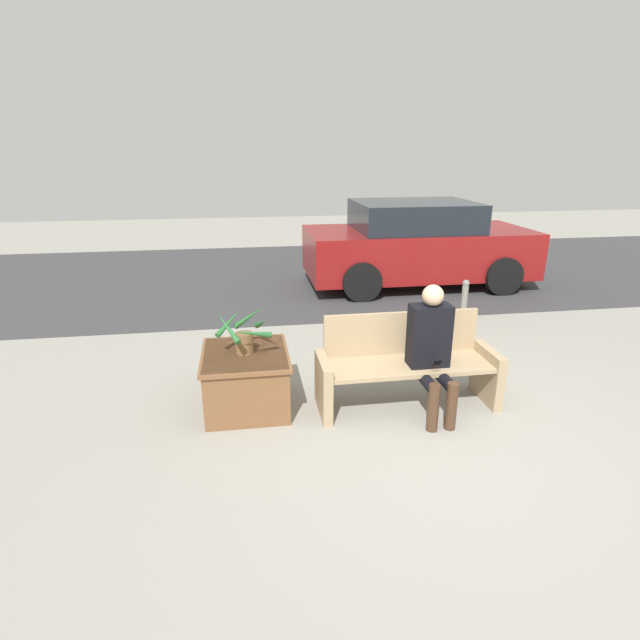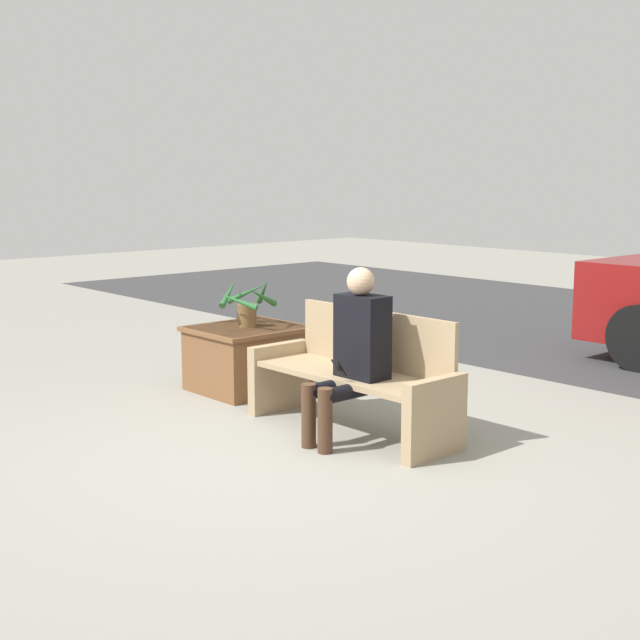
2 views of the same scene
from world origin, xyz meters
name	(u,v)px [view 1 (image 1 of 2)]	position (x,y,z in m)	size (l,w,h in m)	color
ground_plane	(433,443)	(0.00, 0.00, 0.00)	(30.00, 30.00, 0.00)	gray
road_surface	(322,273)	(0.00, 6.20, 0.00)	(20.00, 6.00, 0.01)	#38383A
bench	(406,365)	(-0.03, 0.74, 0.41)	(1.75, 0.57, 0.89)	tan
person_seated	(432,346)	(0.14, 0.55, 0.68)	(0.38, 0.60, 1.25)	black
planter_box	(246,378)	(-1.59, 0.91, 0.30)	(0.83, 0.92, 0.57)	brown
potted_plant	(244,333)	(-1.58, 0.91, 0.77)	(0.54, 0.55, 0.45)	brown
parked_car	(417,245)	(1.58, 5.11, 0.75)	(4.03, 1.98, 1.51)	maroon
bollard_post	(464,300)	(1.58, 2.96, 0.33)	(0.10, 0.10, 0.64)	slate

